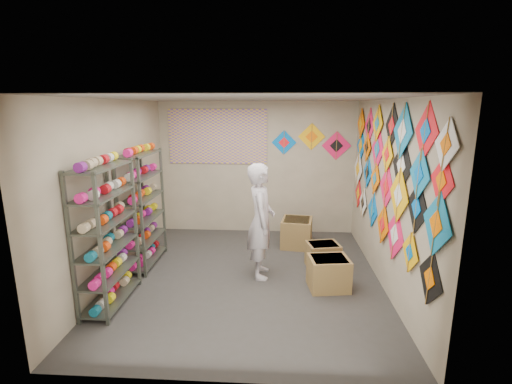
# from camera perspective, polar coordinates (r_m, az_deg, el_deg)

# --- Properties ---
(ground) EXTENTS (4.50, 4.50, 0.00)m
(ground) POSITION_cam_1_polar(r_m,az_deg,el_deg) (5.91, -1.17, -13.03)
(ground) COLOR #33302C
(room_walls) EXTENTS (4.50, 4.50, 4.50)m
(room_walls) POSITION_cam_1_polar(r_m,az_deg,el_deg) (5.39, -1.25, 2.87)
(room_walls) COLOR tan
(room_walls) RESTS_ON ground
(shelf_rack_front) EXTENTS (0.40, 1.10, 1.90)m
(shelf_rack_front) POSITION_cam_1_polar(r_m,az_deg,el_deg) (5.23, -21.99, -6.29)
(shelf_rack_front) COLOR #4C5147
(shelf_rack_front) RESTS_ON ground
(shelf_rack_back) EXTENTS (0.40, 1.10, 1.90)m
(shelf_rack_back) POSITION_cam_1_polar(r_m,az_deg,el_deg) (6.37, -17.06, -2.54)
(shelf_rack_back) COLOR #4C5147
(shelf_rack_back) RESTS_ON ground
(string_spools) EXTENTS (0.12, 2.36, 0.12)m
(string_spools) POSITION_cam_1_polar(r_m,az_deg,el_deg) (5.77, -19.34, -3.33)
(string_spools) COLOR #FF1C8C
(string_spools) RESTS_ON ground
(kite_wall_display) EXTENTS (0.06, 4.29, 2.07)m
(kite_wall_display) POSITION_cam_1_polar(r_m,az_deg,el_deg) (5.58, 19.47, 2.72)
(kite_wall_display) COLOR black
(kite_wall_display) RESTS_ON room_walls
(back_wall_kites) EXTENTS (1.59, 0.02, 0.74)m
(back_wall_kites) POSITION_cam_1_polar(r_m,az_deg,el_deg) (7.59, 8.81, 7.64)
(back_wall_kites) COLOR #0069CB
(back_wall_kites) RESTS_ON room_walls
(poster) EXTENTS (2.00, 0.01, 1.10)m
(poster) POSITION_cam_1_polar(r_m,az_deg,el_deg) (7.65, -5.93, 8.47)
(poster) COLOR #6D4AA1
(poster) RESTS_ON room_walls
(shopkeeper) EXTENTS (0.71, 0.52, 1.78)m
(shopkeeper) POSITION_cam_1_polar(r_m,az_deg,el_deg) (5.67, 0.76, -4.47)
(shopkeeper) COLOR beige
(shopkeeper) RESTS_ON ground
(carton_a) EXTENTS (0.62, 0.54, 0.47)m
(carton_a) POSITION_cam_1_polar(r_m,az_deg,el_deg) (5.60, 11.10, -12.15)
(carton_a) COLOR brown
(carton_a) RESTS_ON ground
(carton_b) EXTENTS (0.58, 0.51, 0.41)m
(carton_b) POSITION_cam_1_polar(r_m,az_deg,el_deg) (6.28, 10.24, -9.58)
(carton_b) COLOR brown
(carton_b) RESTS_ON ground
(carton_c) EXTENTS (0.63, 0.68, 0.53)m
(carton_c) POSITION_cam_1_polar(r_m,az_deg,el_deg) (7.11, 6.27, -6.22)
(carton_c) COLOR brown
(carton_c) RESTS_ON ground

